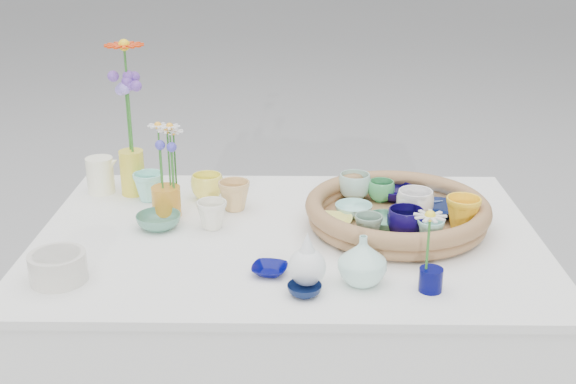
{
  "coord_description": "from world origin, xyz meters",
  "views": [
    {
      "loc": [
        0.02,
        -1.66,
        1.52
      ],
      "look_at": [
        0.0,
        0.02,
        0.87
      ],
      "focal_mm": 45.0,
      "sensor_mm": 36.0,
      "label": 1
    }
  ],
  "objects": [
    {
      "name": "tray_ceramic_11",
      "position": [
        0.34,
        -0.09,
        0.81
      ],
      "size": [
        0.09,
        0.09,
        0.06
      ],
      "primitive_type": "imported",
      "rotation": [
        0.0,
        0.0,
        -0.43
      ],
      "color": "#89CDBC",
      "rests_on": "wicker_tray"
    },
    {
      "name": "tall_vase_yellow",
      "position": [
        -0.45,
        0.27,
        0.83
      ],
      "size": [
        0.08,
        0.08,
        0.13
      ],
      "primitive_type": "cylinder",
      "rotation": [
        0.0,
        0.0,
        -0.21
      ],
      "color": "yellow",
      "rests_on": "display_table"
    },
    {
      "name": "loose_ceramic_0",
      "position": [
        -0.23,
        0.24,
        0.8
      ],
      "size": [
        0.1,
        0.1,
        0.07
      ],
      "primitive_type": "imported",
      "rotation": [
        0.0,
        0.0,
        0.16
      ],
      "color": "#FFF358",
      "rests_on": "display_table"
    },
    {
      "name": "wicker_tray",
      "position": [
        0.28,
        0.05,
        0.8
      ],
      "size": [
        0.47,
        0.47,
        0.08
      ],
      "primitive_type": null,
      "color": "brown",
      "rests_on": "display_table"
    },
    {
      "name": "tray_ceramic_3",
      "position": [
        0.25,
        -0.01,
        0.8
      ],
      "size": [
        0.11,
        0.11,
        0.03
      ],
      "primitive_type": "imported",
      "rotation": [
        0.0,
        0.0,
        -0.01
      ],
      "color": "#529870",
      "rests_on": "wicker_tray"
    },
    {
      "name": "hydrangea",
      "position": [
        -0.45,
        0.29,
        0.99
      ],
      "size": [
        0.08,
        0.08,
        0.27
      ],
      "primitive_type": null,
      "rotation": [
        0.0,
        0.0,
        -0.11
      ],
      "color": "#6E42B0",
      "rests_on": "tall_vase_yellow"
    },
    {
      "name": "tray_ceramic_2",
      "position": [
        0.44,
        -0.0,
        0.82
      ],
      "size": [
        0.1,
        0.1,
        0.08
      ],
      "primitive_type": "imported",
      "rotation": [
        0.0,
        0.0,
        0.11
      ],
      "color": "yellow",
      "rests_on": "wicker_tray"
    },
    {
      "name": "loose_ceramic_3",
      "position": [
        -0.19,
        0.03,
        0.8
      ],
      "size": [
        0.1,
        0.1,
        0.07
      ],
      "primitive_type": "imported",
      "rotation": [
        0.0,
        0.0,
        -0.4
      ],
      "color": "white",
      "rests_on": "display_table"
    },
    {
      "name": "daisy_posy",
      "position": [
        -0.32,
        0.12,
        0.93
      ],
      "size": [
        0.11,
        0.11,
        0.16
      ],
      "primitive_type": null,
      "rotation": [
        0.0,
        0.0,
        0.31
      ],
      "color": "white",
      "rests_on": "daisy_cup"
    },
    {
      "name": "fluted_bowl",
      "position": [
        -0.5,
        -0.26,
        0.8
      ],
      "size": [
        0.17,
        0.17,
        0.07
      ],
      "primitive_type": null,
      "rotation": [
        0.0,
        0.0,
        0.42
      ],
      "color": "beige",
      "rests_on": "display_table"
    },
    {
      "name": "tray_ceramic_6",
      "position": [
        0.18,
        0.2,
        0.82
      ],
      "size": [
        0.09,
        0.09,
        0.07
      ],
      "primitive_type": "imported",
      "rotation": [
        0.0,
        0.0,
        -0.04
      ],
      "color": "#A3CCBD",
      "rests_on": "wicker_tray"
    },
    {
      "name": "loose_ceramic_4",
      "position": [
        -0.04,
        -0.22,
        0.77
      ],
      "size": [
        0.09,
        0.09,
        0.02
      ],
      "primitive_type": "imported",
      "rotation": [
        0.0,
        0.0,
        -0.18
      ],
      "color": "#000250",
      "rests_on": "display_table"
    },
    {
      "name": "single_daisy",
      "position": [
        0.3,
        -0.29,
        0.88
      ],
      "size": [
        0.1,
        0.1,
        0.14
      ],
      "primitive_type": null,
      "rotation": [
        0.0,
        0.0,
        -0.23
      ],
      "color": "silver",
      "rests_on": "bud_vase_cobalt"
    },
    {
      "name": "tray_ceramic_1",
      "position": [
        0.39,
        0.08,
        0.8
      ],
      "size": [
        0.15,
        0.15,
        0.03
      ],
      "primitive_type": "imported",
      "rotation": [
        0.0,
        0.0,
        -0.3
      ],
      "color": "#030D34",
      "rests_on": "wicker_tray"
    },
    {
      "name": "tray_ceramic_7",
      "position": [
        0.33,
        0.06,
        0.82
      ],
      "size": [
        0.1,
        0.1,
        0.08
      ],
      "primitive_type": "imported",
      "rotation": [
        0.0,
        0.0,
        -0.02
      ],
      "color": "white",
      "rests_on": "wicker_tray"
    },
    {
      "name": "white_pitcher",
      "position": [
        -0.55,
        0.29,
        0.82
      ],
      "size": [
        0.13,
        0.11,
        0.1
      ],
      "primitive_type": null,
      "rotation": [
        0.0,
        0.0,
        0.35
      ],
      "color": "white",
      "rests_on": "display_table"
    },
    {
      "name": "tray_ceramic_4",
      "position": [
        0.19,
        -0.07,
        0.81
      ],
      "size": [
        0.09,
        0.09,
        0.06
      ],
      "primitive_type": "imported",
      "rotation": [
        0.0,
        0.0,
        0.3
      ],
      "color": "slate",
      "rests_on": "wicker_tray"
    },
    {
      "name": "tray_ceramic_10",
      "position": [
        0.11,
        0.0,
        0.79
      ],
      "size": [
        0.12,
        0.12,
        0.02
      ],
      "primitive_type": "imported",
      "rotation": [
        0.0,
        0.0,
        -0.23
      ],
      "color": "#EAEA61",
      "rests_on": "wicker_tray"
    },
    {
      "name": "tray_ceramic_9",
      "position": [
        0.29,
        -0.05,
        0.82
      ],
      "size": [
        0.1,
        0.1,
        0.07
      ],
      "primitive_type": "imported",
      "rotation": [
        0.0,
        0.0,
        0.1
      ],
      "color": "#0D053E",
      "rests_on": "wicker_tray"
    },
    {
      "name": "loose_ceramic_5",
      "position": [
        -0.39,
        0.23,
        0.81
      ],
      "size": [
        0.1,
        0.1,
        0.08
      ],
      "primitive_type": "imported",
      "rotation": [
        0.0,
        0.0,
        -0.11
      ],
      "color": "#8EE5D4",
      "rests_on": "display_table"
    },
    {
      "name": "loose_ceramic_6",
      "position": [
        0.04,
        -0.31,
        0.78
      ],
      "size": [
        0.09,
        0.09,
        0.02
      ],
      "primitive_type": "imported",
      "rotation": [
        0.0,
        0.0,
        -0.27
      ],
      "color": "#091539",
      "rests_on": "display_table"
    },
    {
      "name": "loose_ceramic_1",
      "position": [
        -0.15,
        0.16,
        0.81
      ],
      "size": [
        0.1,
        0.1,
        0.08
      ],
      "primitive_type": "imported",
      "rotation": [
        0.0,
        0.0,
        -0.13
      ],
      "color": "tan",
      "rests_on": "display_table"
    },
    {
      "name": "tray_ceramic_0",
      "position": [
        0.3,
        0.2,
        0.8
      ],
      "size": [
        0.12,
        0.12,
        0.03
      ],
      "primitive_type": "imported",
      "rotation": [
        0.0,
        0.0,
        -0.11
      ],
      "color": "#0A033A",
      "rests_on": "wicker_tray"
    },
    {
      "name": "bud_vase_seafoam",
      "position": [
        0.17,
        -0.26,
        0.82
      ],
      "size": [
        0.11,
        0.11,
        0.11
      ],
      "primitive_type": "imported",
      "rotation": [
        0.0,
        0.0,
        0.0
      ],
      "color": "#B9ECDB",
      "rests_on": "display_table"
    },
    {
      "name": "tray_ceramic_5",
      "position": [
        0.17,
        0.08,
        0.8
      ],
      "size": [
        0.11,
        0.11,
        0.03
      ],
      "primitive_type": "imported",
      "rotation": [
        0.0,
        0.0,
        0.09
      ],
      "color": "#9CD9CE",
      "rests_on": "wicker_tray"
    },
    {
      "name": "bud_vase_paleblue",
      "position": [
        0.05,
        -0.27,
        0.83
      ],
      "size": [
        0.1,
        0.1,
        0.13
      ],
      "primitive_type": null,
      "rotation": [
        0.0,
        0.0,
        -0.3
      ],
      "color": "white",
      "rests_on": "display_table"
    },
    {
      "name": "bud_vase_cobalt",
      "position": [
        0.31,
        -0.29,
        0.79
      ],
      "size": [
        0.07,
        0.07,
        0.05
      ],
      "primitive_type": "cylinder",
      "rotation": [
        0.0,
        0.0,
        -0.37
      ],
      "color": "#010343",
      "rests_on": "display_table"
    },
    {
      "name": "loose_ceramic_2",
      "position": [
        -0.33,
        0.03,
        0.78
      ],
      "size": [
        0.14,
        0.14,
        0.04
      ],
      "primitive_type": "imported",
      "rotation": [
        0.0,
        0.0,
        -0.31
      ],
      "color": "#4D856D",
      "rests_on": "display_table"
    },
    {
      "name": "gerbera",
      "position": [
        -0.44,
        0.27,
        1.04
      ],
      "size": [
        0.13,
        0.13,
        0.32
      ],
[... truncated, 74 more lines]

